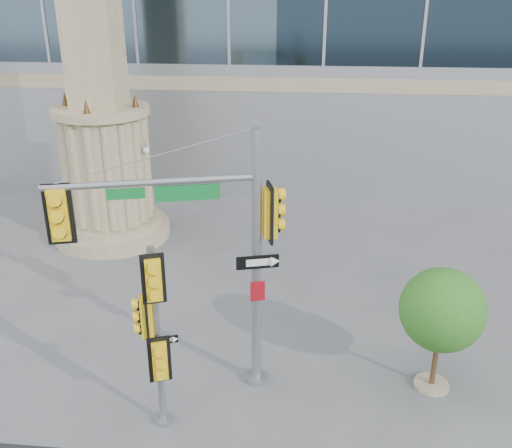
{
  "coord_description": "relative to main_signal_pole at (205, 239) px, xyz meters",
  "views": [
    {
      "loc": [
        1.63,
        -10.91,
        9.08
      ],
      "look_at": [
        0.34,
        2.0,
        3.67
      ],
      "focal_mm": 40.0,
      "sensor_mm": 36.0,
      "label": 1
    }
  ],
  "objects": [
    {
      "name": "main_signal_pole",
      "position": [
        0.0,
        0.0,
        0.0
      ],
      "size": [
        4.84,
        1.72,
        6.38
      ],
      "rotation": [
        0.0,
        0.0,
        0.27
      ],
      "color": "slate",
      "rests_on": "ground"
    },
    {
      "name": "ground",
      "position": [
        0.63,
        -0.38,
        -3.95
      ],
      "size": [
        120.0,
        120.0,
        0.0
      ],
      "primitive_type": "plane",
      "color": "#545456",
      "rests_on": "ground"
    },
    {
      "name": "street_tree",
      "position": [
        5.46,
        0.51,
        -1.87
      ],
      "size": [
        2.03,
        1.98,
        3.16
      ],
      "color": "gray",
      "rests_on": "ground"
    },
    {
      "name": "secondary_signal_pole",
      "position": [
        -0.84,
        -1.49,
        -1.4
      ],
      "size": [
        0.82,
        0.59,
        4.35
      ],
      "rotation": [
        0.0,
        0.0,
        0.37
      ],
      "color": "slate",
      "rests_on": "ground"
    },
    {
      "name": "monument",
      "position": [
        -5.37,
        8.62,
        1.56
      ],
      "size": [
        4.4,
        4.4,
        16.6
      ],
      "color": "gray",
      "rests_on": "ground"
    }
  ]
}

